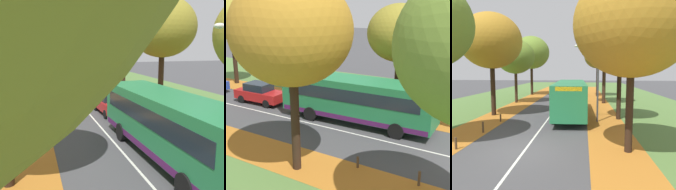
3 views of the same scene
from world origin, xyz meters
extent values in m
cube|color=#B26B23|center=(-4.60, 14.00, 0.01)|extent=(2.80, 60.00, 0.00)
cube|color=#517538|center=(9.20, 20.00, 0.00)|extent=(12.00, 90.00, 0.01)
cube|color=#B26B23|center=(4.60, 14.00, 0.01)|extent=(2.80, 60.00, 0.00)
cube|color=silver|center=(0.00, 20.00, 0.00)|extent=(0.12, 80.00, 0.01)
cylinder|color=black|center=(-5.10, 8.41, 2.27)|extent=(0.41, 0.41, 4.55)
cylinder|color=#382619|center=(-5.48, 16.24, 1.98)|extent=(0.36, 0.36, 3.96)
ellipsoid|color=olive|center=(-5.48, 16.24, 5.71)|extent=(4.69, 4.69, 4.22)
cylinder|color=black|center=(-5.67, 25.34, 2.36)|extent=(0.42, 0.42, 4.72)
ellipsoid|color=olive|center=(-5.67, 25.34, 6.93)|extent=(5.90, 5.90, 5.31)
cylinder|color=#382619|center=(5.37, 16.61, 2.34)|extent=(0.42, 0.42, 4.68)
ellipsoid|color=olive|center=(5.37, 16.61, 6.54)|extent=(4.97, 4.97, 4.47)
cylinder|color=black|center=(5.07, 24.35, 2.33)|extent=(0.42, 0.42, 4.65)
ellipsoid|color=olive|center=(5.07, 24.35, 6.24)|extent=(4.23, 4.23, 3.81)
ellipsoid|color=silver|center=(2.40, 6.68, 5.85)|extent=(0.44, 0.28, 0.20)
cube|color=#237A47|center=(1.77, 8.91, 1.73)|extent=(2.84, 10.48, 2.50)
cube|color=#19232D|center=(1.77, 8.91, 2.13)|extent=(2.84, 9.23, 0.80)
cube|color=#4C1951|center=(1.77, 8.91, 0.66)|extent=(2.86, 10.27, 0.32)
cylinder|color=black|center=(0.69, 5.65, 0.48)|extent=(0.33, 0.97, 0.96)
cylinder|color=black|center=(2.86, 11.81, 0.48)|extent=(0.33, 0.97, 0.96)
cylinder|color=black|center=(0.49, 11.73, 0.48)|extent=(0.33, 0.97, 0.96)
cube|color=#B21919|center=(1.59, 17.53, 0.67)|extent=(1.85, 4.26, 0.70)
cube|color=#19232D|center=(1.58, 17.68, 1.32)|extent=(1.51, 2.07, 0.60)
cylinder|color=black|center=(2.41, 16.25, 0.32)|extent=(0.24, 0.65, 0.64)
cylinder|color=black|center=(0.85, 16.20, 0.32)|extent=(0.24, 0.65, 0.64)
cylinder|color=black|center=(2.32, 18.86, 0.32)|extent=(0.24, 0.65, 0.64)
cylinder|color=black|center=(0.76, 18.80, 0.32)|extent=(0.24, 0.65, 0.64)
cube|color=#233D9E|center=(1.59, 24.27, 0.67)|extent=(1.75, 4.22, 0.70)
cube|color=#19232D|center=(1.59, 24.42, 1.32)|extent=(1.47, 2.03, 0.60)
cylinder|color=black|center=(2.35, 22.96, 0.32)|extent=(0.23, 0.64, 0.64)
cylinder|color=black|center=(0.79, 22.98, 0.32)|extent=(0.23, 0.64, 0.64)
cylinder|color=black|center=(2.38, 25.56, 0.32)|extent=(0.23, 0.64, 0.64)
cylinder|color=black|center=(0.82, 25.58, 0.32)|extent=(0.23, 0.64, 0.64)
cube|color=silver|center=(1.61, 31.17, 0.67)|extent=(1.79, 4.24, 0.70)
cube|color=#19232D|center=(1.61, 31.32, 1.32)|extent=(1.49, 2.05, 0.60)
cylinder|color=black|center=(2.36, 29.85, 0.32)|extent=(0.23, 0.64, 0.64)
cylinder|color=black|center=(0.79, 29.89, 0.32)|extent=(0.23, 0.64, 0.64)
cylinder|color=black|center=(2.42, 32.46, 0.32)|extent=(0.23, 0.64, 0.64)
cylinder|color=black|center=(0.85, 32.49, 0.32)|extent=(0.23, 0.64, 0.64)
camera|label=1|loc=(-4.06, -1.36, 5.13)|focal=42.00mm
camera|label=2|loc=(-15.56, -0.36, 7.62)|focal=50.00mm
camera|label=3|loc=(2.92, -10.25, 3.96)|focal=35.00mm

